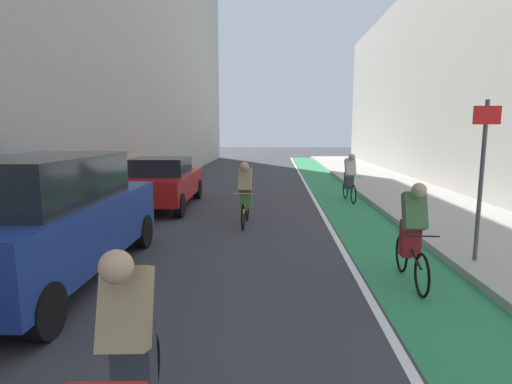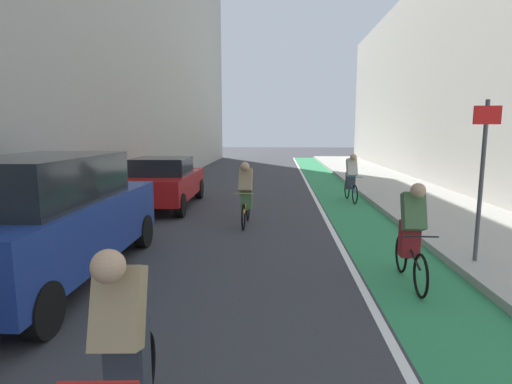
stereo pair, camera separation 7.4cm
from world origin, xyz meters
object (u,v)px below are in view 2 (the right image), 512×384
at_px(parked_sedan_red, 164,182).
at_px(cyclist_trailing, 246,193).
at_px(cyclist_far, 351,176).
at_px(cyclist_mid, 412,230).
at_px(parked_suv_blue, 50,218).
at_px(cyclist_lead, 123,353).
at_px(street_sign_post, 483,167).

relative_size(parked_sedan_red, cyclist_trailing, 2.53).
bearing_deg(cyclist_far, cyclist_mid, -92.87).
bearing_deg(cyclist_mid, parked_suv_blue, -177.94).
bearing_deg(cyclist_mid, cyclist_far, 87.13).
height_order(parked_suv_blue, cyclist_trailing, parked_suv_blue).
bearing_deg(cyclist_mid, cyclist_lead, -130.90).
xyz_separation_m(parked_sedan_red, cyclist_lead, (2.45, -9.69, 0.03)).
bearing_deg(parked_sedan_red, cyclist_lead, -75.81).
bearing_deg(parked_sedan_red, street_sign_post, -37.71).
xyz_separation_m(parked_sedan_red, cyclist_trailing, (2.72, -2.31, 0.02)).
bearing_deg(cyclist_lead, cyclist_far, 72.46).
bearing_deg(cyclist_lead, parked_sedan_red, 104.19).
bearing_deg(parked_suv_blue, cyclist_lead, -54.18).
bearing_deg(cyclist_mid, cyclist_trailing, 126.90).
bearing_deg(street_sign_post, cyclist_trailing, 144.07).
bearing_deg(cyclist_far, cyclist_trailing, -131.39).
relative_size(cyclist_mid, cyclist_trailing, 1.00).
relative_size(cyclist_mid, cyclist_far, 1.01).
height_order(parked_suv_blue, street_sign_post, street_sign_post).
xyz_separation_m(parked_sedan_red, cyclist_mid, (5.57, -6.10, 0.06)).
xyz_separation_m(cyclist_lead, street_sign_post, (4.46, 4.35, 0.94)).
height_order(cyclist_lead, cyclist_trailing, cyclist_lead).
distance_m(cyclist_trailing, street_sign_post, 5.26).
distance_m(cyclist_lead, cyclist_trailing, 7.39).
xyz_separation_m(cyclist_mid, cyclist_trailing, (-2.84, 3.79, -0.04)).
xyz_separation_m(parked_suv_blue, street_sign_post, (6.91, 0.95, 0.73)).
bearing_deg(cyclist_trailing, street_sign_post, -35.93).
bearing_deg(cyclist_far, parked_sedan_red, -167.25).
bearing_deg(cyclist_mid, parked_sedan_red, 132.40).
xyz_separation_m(parked_sedan_red, street_sign_post, (6.91, -5.34, 0.96)).
relative_size(parked_sedan_red, street_sign_post, 1.57).
relative_size(cyclist_lead, cyclist_trailing, 1.02).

